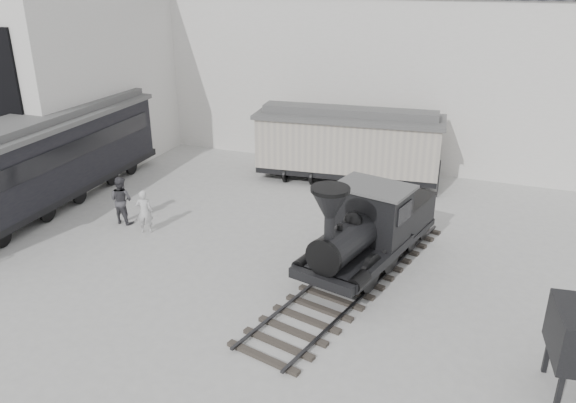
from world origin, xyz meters
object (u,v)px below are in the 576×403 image
at_px(visitor_b, 121,200).
at_px(passenger_coach, 45,160).
at_px(boxcar, 348,143).
at_px(locomotive, 366,234).
at_px(visitor_a, 144,212).

bearing_deg(visitor_b, passenger_coach, -2.66).
height_order(boxcar, passenger_coach, passenger_coach).
bearing_deg(locomotive, passenger_coach, -169.61).
bearing_deg(passenger_coach, visitor_a, -11.80).
xyz_separation_m(passenger_coach, visitor_a, (5.29, -0.87, -1.14)).
height_order(locomotive, visitor_b, locomotive).
height_order(passenger_coach, visitor_b, passenger_coach).
distance_m(visitor_a, visitor_b, 1.42).
height_order(passenger_coach, visitor_a, passenger_coach).
height_order(boxcar, visitor_b, boxcar).
relative_size(locomotive, boxcar, 1.19).
distance_m(locomotive, visitor_a, 8.41).
relative_size(locomotive, visitor_a, 6.14).
bearing_deg(visitor_b, visitor_a, 165.40).
height_order(boxcar, visitor_a, boxcar).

